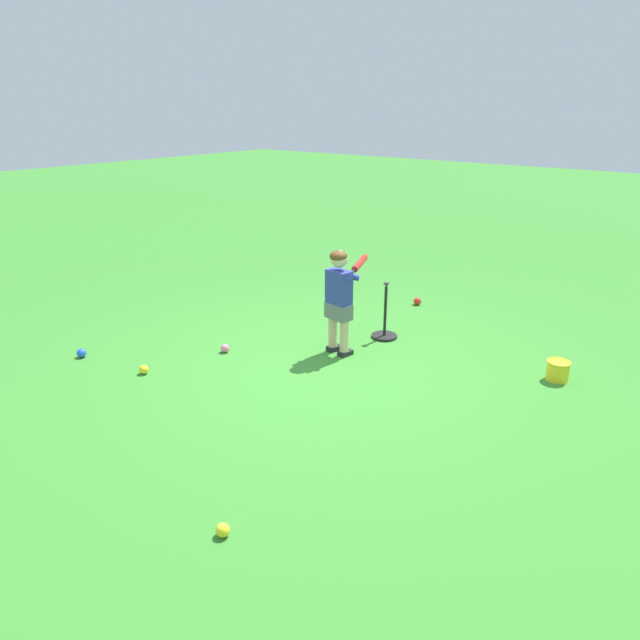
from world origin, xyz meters
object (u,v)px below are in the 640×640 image
(play_ball_midfield, at_px, (82,353))
(toy_bucket, at_px, (558,370))
(play_ball_behind_batter, at_px, (223,530))
(play_ball_by_bucket, at_px, (417,301))
(play_ball_far_left, at_px, (144,369))
(batting_tee, at_px, (385,329))
(play_ball_near_batter, at_px, (225,348))
(child_batter, at_px, (340,292))

(play_ball_midfield, xyz_separation_m, toy_bucket, (-3.92, -2.46, 0.05))
(play_ball_behind_batter, bearing_deg, toy_bucket, -104.22)
(play_ball_midfield, relative_size, play_ball_by_bucket, 0.97)
(play_ball_far_left, distance_m, toy_bucket, 3.87)
(play_ball_behind_batter, height_order, batting_tee, batting_tee)
(play_ball_far_left, height_order, play_ball_behind_batter, play_ball_far_left)
(play_ball_near_batter, height_order, play_ball_by_bucket, play_ball_by_bucket)
(child_batter, relative_size, play_ball_far_left, 12.02)
(play_ball_behind_batter, xyz_separation_m, toy_bucket, (-0.86, -3.38, 0.06))
(play_ball_near_batter, distance_m, play_ball_midfield, 1.43)
(play_ball_near_batter, relative_size, play_ball_behind_batter, 1.03)
(play_ball_by_bucket, distance_m, toy_bucket, 2.37)
(play_ball_near_batter, xyz_separation_m, play_ball_far_left, (0.22, 0.83, 0.00))
(play_ball_behind_batter, height_order, toy_bucket, toy_bucket)
(play_ball_midfield, height_order, batting_tee, batting_tee)
(play_ball_near_batter, relative_size, play_ball_by_bucket, 0.93)
(play_ball_by_bucket, bearing_deg, play_ball_far_left, 73.52)
(child_batter, height_order, play_ball_far_left, child_batter)
(play_ball_by_bucket, xyz_separation_m, play_ball_far_left, (1.01, 3.40, -0.00))
(batting_tee, bearing_deg, play_ball_by_bucket, -77.09)
(toy_bucket, bearing_deg, play_ball_far_left, 36.61)
(play_ball_midfield, bearing_deg, batting_tee, -131.67)
(play_ball_near_batter, relative_size, batting_tee, 0.14)
(batting_tee, bearing_deg, play_ball_midfield, 48.33)
(play_ball_near_batter, bearing_deg, play_ball_midfield, 43.68)
(child_batter, relative_size, play_ball_behind_batter, 12.44)
(play_ball_midfield, height_order, play_ball_by_bucket, play_ball_by_bucket)
(play_ball_behind_batter, distance_m, batting_tee, 3.41)
(batting_tee, bearing_deg, child_batter, 77.70)
(batting_tee, distance_m, toy_bucket, 1.83)
(child_batter, bearing_deg, play_ball_by_bucket, -85.70)
(play_ball_by_bucket, relative_size, play_ball_far_left, 1.07)
(play_ball_behind_batter, bearing_deg, play_ball_near_batter, -43.17)
(child_batter, xyz_separation_m, play_ball_midfield, (1.96, 1.73, -0.60))
(batting_tee, bearing_deg, play_ball_behind_batter, 106.49)
(child_batter, distance_m, toy_bucket, 2.17)
(play_ball_far_left, relative_size, play_ball_behind_batter, 1.03)
(play_ball_near_batter, distance_m, toy_bucket, 3.24)
(child_batter, xyz_separation_m, toy_bucket, (-1.96, -0.74, -0.55))
(play_ball_near_batter, relative_size, play_ball_far_left, 1.00)
(play_ball_midfield, bearing_deg, play_ball_by_bucket, -117.13)
(play_ball_midfield, bearing_deg, toy_bucket, -147.87)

